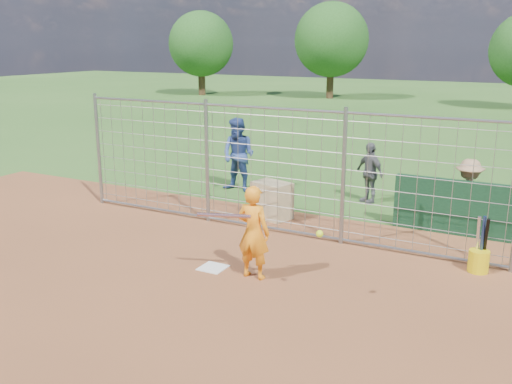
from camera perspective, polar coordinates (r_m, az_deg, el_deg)
The scene contains 12 objects.
ground at distance 9.97m, azimuth -3.71°, elevation -7.24°, with size 100.00×100.00×0.00m, color #2D591E.
infield_dirt at distance 7.83m, azimuth -15.64°, elevation -14.26°, with size 18.00×18.00×0.00m, color brown.
home_plate at distance 9.81m, azimuth -4.33°, elevation -7.57°, with size 0.43×0.43×0.02m, color silver.
dugout_wall at distance 11.98m, azimuth 19.78°, elevation -1.53°, with size 2.60×0.20×1.10m, color #11381E.
batter at distance 9.17m, azimuth -0.27°, elevation -4.06°, with size 0.57×0.37×1.55m, color orange.
bystander_a at distance 14.53m, azimuth -1.77°, elevation 3.72°, with size 0.92×0.71×1.89m, color navy.
bystander_b at distance 13.80m, azimuth 11.28°, elevation 1.92°, with size 0.85×0.35×1.45m, color #535458.
bystander_c at distance 12.14m, azimuth 20.42°, elevation -0.38°, with size 0.97×0.56×1.50m, color #997453.
equipment_bin at distance 12.38m, azimuth 1.60°, elevation -0.83°, with size 0.80×0.55×0.80m, color #C7B87C.
equipment_in_play at distance 8.76m, azimuth -1.06°, elevation -2.77°, with size 2.12×0.35×0.10m.
bucket_with_bats at distance 10.26m, azimuth 21.40°, elevation -6.17°, with size 0.34×0.37×0.98m.
backstop_fence at distance 11.27m, azimuth 1.51°, elevation 2.10°, with size 9.08×0.08×2.60m.
Camera 1 is at (4.89, -7.85, 3.74)m, focal length 40.00 mm.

